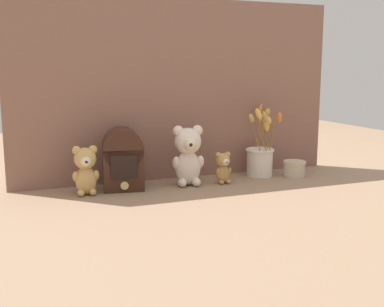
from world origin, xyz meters
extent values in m
plane|color=#8E7056|center=(0.00, 0.00, 0.00)|extent=(4.00, 4.00, 0.00)
cube|color=#845B4C|center=(0.00, 0.17, 0.38)|extent=(1.43, 0.02, 0.76)
ellipsoid|color=beige|center=(-0.02, 0.02, 0.07)|extent=(0.12, 0.10, 0.14)
sphere|color=beige|center=(-0.02, 0.02, 0.18)|extent=(0.11, 0.11, 0.11)
sphere|color=beige|center=(-0.02, -0.02, 0.18)|extent=(0.05, 0.05, 0.05)
sphere|color=black|center=(-0.03, -0.04, 0.18)|extent=(0.01, 0.01, 0.01)
sphere|color=beige|center=(0.02, 0.02, 0.22)|extent=(0.04, 0.04, 0.04)
sphere|color=beige|center=(-0.06, 0.03, 0.22)|extent=(0.04, 0.04, 0.04)
ellipsoid|color=beige|center=(0.03, 0.01, 0.10)|extent=(0.04, 0.05, 0.06)
ellipsoid|color=beige|center=(-0.07, 0.03, 0.10)|extent=(0.04, 0.05, 0.06)
ellipsoid|color=beige|center=(0.01, -0.01, 0.02)|extent=(0.05, 0.06, 0.04)
ellipsoid|color=beige|center=(-0.05, 0.00, 0.02)|extent=(0.05, 0.06, 0.04)
ellipsoid|color=tan|center=(-0.43, 0.02, 0.05)|extent=(0.08, 0.07, 0.11)
sphere|color=tan|center=(-0.43, 0.02, 0.14)|extent=(0.08, 0.08, 0.08)
sphere|color=beige|center=(-0.43, -0.01, 0.13)|extent=(0.04, 0.04, 0.04)
sphere|color=black|center=(-0.43, -0.02, 0.13)|extent=(0.01, 0.01, 0.01)
sphere|color=tan|center=(-0.40, 0.02, 0.17)|extent=(0.03, 0.03, 0.03)
sphere|color=tan|center=(-0.46, 0.03, 0.17)|extent=(0.03, 0.03, 0.03)
ellipsoid|color=tan|center=(-0.39, 0.01, 0.07)|extent=(0.03, 0.04, 0.05)
ellipsoid|color=tan|center=(-0.47, 0.02, 0.07)|extent=(0.03, 0.04, 0.05)
ellipsoid|color=tan|center=(-0.41, 0.00, 0.01)|extent=(0.03, 0.05, 0.03)
ellipsoid|color=tan|center=(-0.45, 0.00, 0.01)|extent=(0.03, 0.05, 0.03)
ellipsoid|color=tan|center=(0.13, 0.00, 0.04)|extent=(0.06, 0.05, 0.08)
sphere|color=tan|center=(0.13, 0.00, 0.10)|extent=(0.06, 0.06, 0.06)
sphere|color=beige|center=(0.13, -0.03, 0.09)|extent=(0.03, 0.03, 0.03)
sphere|color=black|center=(0.13, -0.04, 0.09)|extent=(0.01, 0.01, 0.01)
sphere|color=tan|center=(0.15, 0.00, 0.12)|extent=(0.02, 0.02, 0.02)
sphere|color=tan|center=(0.11, 0.00, 0.12)|extent=(0.02, 0.02, 0.02)
ellipsoid|color=tan|center=(0.16, -0.01, 0.05)|extent=(0.02, 0.03, 0.03)
ellipsoid|color=tan|center=(0.10, -0.01, 0.05)|extent=(0.02, 0.03, 0.03)
ellipsoid|color=tan|center=(0.15, -0.02, 0.01)|extent=(0.02, 0.03, 0.02)
ellipsoid|color=tan|center=(0.12, -0.02, 0.01)|extent=(0.02, 0.03, 0.02)
cylinder|color=silver|center=(0.34, 0.07, 0.06)|extent=(0.11, 0.11, 0.12)
torus|color=silver|center=(0.34, 0.07, 0.12)|extent=(0.13, 0.13, 0.01)
cylinder|color=olive|center=(0.35, 0.04, 0.18)|extent=(0.02, 0.01, 0.11)
ellipsoid|color=gold|center=(0.35, 0.03, 0.23)|extent=(0.04, 0.03, 0.07)
cylinder|color=olive|center=(0.39, 0.05, 0.19)|extent=(0.03, 0.06, 0.14)
ellipsoid|color=orange|center=(0.41, 0.04, 0.26)|extent=(0.04, 0.05, 0.05)
cylinder|color=olive|center=(0.30, 0.04, 0.19)|extent=(0.04, 0.06, 0.14)
ellipsoid|color=tan|center=(0.27, 0.02, 0.26)|extent=(0.04, 0.04, 0.04)
cylinder|color=olive|center=(0.36, 0.10, 0.21)|extent=(0.04, 0.02, 0.17)
ellipsoid|color=orange|center=(0.37, 0.12, 0.29)|extent=(0.03, 0.03, 0.06)
cylinder|color=olive|center=(0.36, 0.10, 0.19)|extent=(0.04, 0.03, 0.13)
ellipsoid|color=gold|center=(0.37, 0.12, 0.25)|extent=(0.04, 0.04, 0.05)
cylinder|color=olive|center=(0.38, 0.10, 0.20)|extent=(0.05, 0.05, 0.15)
ellipsoid|color=gold|center=(0.40, 0.12, 0.28)|extent=(0.04, 0.04, 0.05)
cylinder|color=olive|center=(0.35, 0.03, 0.19)|extent=(0.03, 0.01, 0.13)
ellipsoid|color=gold|center=(0.35, 0.02, 0.25)|extent=(0.04, 0.03, 0.04)
cylinder|color=olive|center=(0.31, 0.02, 0.20)|extent=(0.06, 0.05, 0.16)
ellipsoid|color=gold|center=(0.29, -0.01, 0.29)|extent=(0.05, 0.04, 0.05)
cylinder|color=olive|center=(0.32, 0.01, 0.20)|extent=(0.07, 0.02, 0.15)
ellipsoid|color=tan|center=(0.32, -0.02, 0.27)|extent=(0.04, 0.03, 0.06)
cube|color=#381E14|center=(-0.28, 0.05, 0.08)|extent=(0.18, 0.15, 0.16)
cylinder|color=#381E14|center=(-0.28, 0.05, 0.16)|extent=(0.18, 0.15, 0.16)
cube|color=black|center=(-0.29, -0.01, 0.10)|extent=(0.10, 0.02, 0.09)
cylinder|color=#D6BC7A|center=(-0.29, -0.01, 0.03)|extent=(0.03, 0.01, 0.03)
cylinder|color=beige|center=(0.48, 0.00, 0.03)|extent=(0.09, 0.09, 0.06)
cylinder|color=beige|center=(0.48, 0.00, 0.06)|extent=(0.10, 0.10, 0.01)
camera|label=1|loc=(-0.70, -1.78, 0.48)|focal=45.00mm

